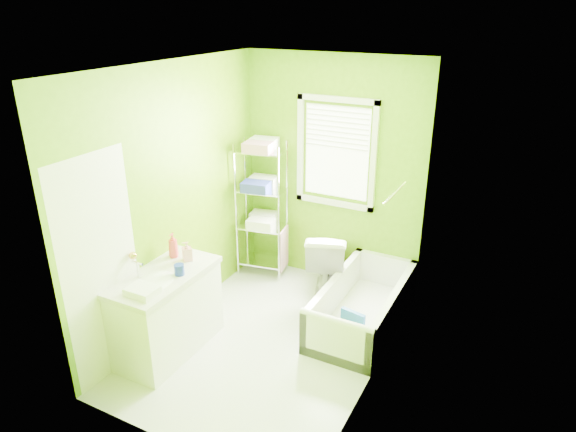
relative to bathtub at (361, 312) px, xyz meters
The scene contains 9 objects.
ground 0.97m from the bathtub, 136.78° to the right, with size 2.90×2.90×0.00m, color silver.
room_envelope 1.69m from the bathtub, 136.78° to the right, with size 2.14×2.94×2.62m.
window 1.77m from the bathtub, 130.10° to the left, with size 0.92×0.05×1.22m.
door 2.54m from the bathtub, 136.40° to the right, with size 0.09×0.80×2.00m.
right_wall_decor 1.39m from the bathtub, 63.42° to the right, with size 0.04×1.48×1.17m.
bathtub is the anchor object (origin of this frame).
toilet 0.78m from the bathtub, 142.42° to the left, with size 0.43×0.76×0.78m, color white.
vanity 1.93m from the bathtub, 140.90° to the right, with size 0.55×1.07×1.05m.
wire_shelf_unit 1.76m from the bathtub, 159.78° to the left, with size 0.60×0.49×1.65m.
Camera 1 is at (2.08, -3.63, 3.06)m, focal length 32.00 mm.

